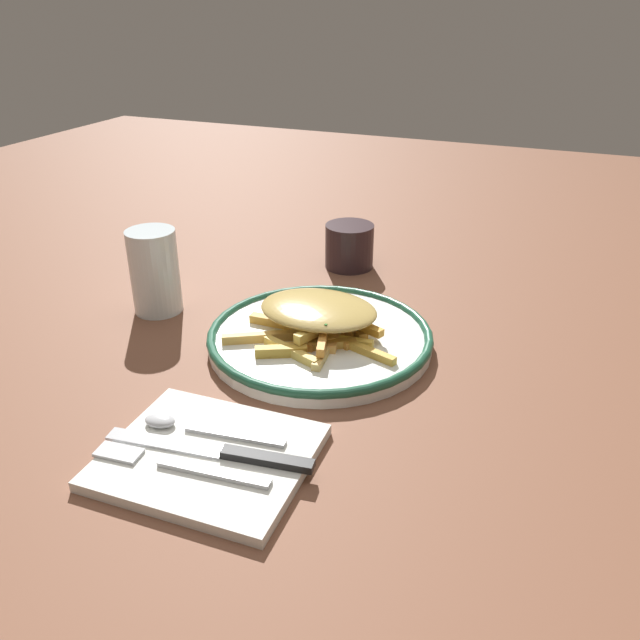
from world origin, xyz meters
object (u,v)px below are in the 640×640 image
Objects in this scene: napkin at (208,457)px; spoon at (190,426)px; coffee_mug at (350,246)px; fork at (180,465)px; plate at (320,337)px; knife at (226,453)px; fries_heap at (318,317)px; water_glass at (155,271)px.

spoon is at bearing 55.60° from napkin.
fork is at bearing -176.74° from coffee_mug.
fork is (-0.03, 0.01, 0.01)m from napkin.
plate is at bearing -168.00° from coffee_mug.
knife is at bearing -82.60° from napkin.
fries_heap reaches higher than napkin.
napkin is (-0.25, 0.01, -0.01)m from plate.
plate is at bearing -5.15° from fork.
fries_heap is 1.83× the size of water_glass.
coffee_mug is (0.52, 0.04, 0.03)m from napkin.
water_glass is at bearing 142.81° from coffee_mug.
spoon is at bearing 68.27° from knife.
coffee_mug is at bearing 4.78° from napkin.
coffee_mug is at bearing 12.00° from plate.
knife is 1.38× the size of spoon.
napkin is at bearing -175.22° from coffee_mug.
coffee_mug is (0.51, 0.06, 0.02)m from knife.
napkin is (-0.25, 0.01, -0.03)m from fries_heap.
spoon is at bearing 168.15° from plate.
napkin is at bearing -137.63° from water_glass.
plate is 0.03m from fries_heap.
fries_heap is at bearing -168.65° from coffee_mug.
spoon is (0.02, 0.05, 0.00)m from knife.
knife reaches higher than fork.
spoon is 0.49m from coffee_mug.
fries_heap is at bearing -4.38° from fork.
plate is at bearing -92.05° from water_glass.
water_glass reaches higher than coffee_mug.
fries_heap reaches higher than spoon.
spoon is 1.49× the size of coffee_mug.
fork is at bearing 174.85° from plate.
spoon is 1.29× the size of water_glass.
fork is at bearing 135.61° from knife.
fork is at bearing -142.10° from water_glass.
plate is at bearing -123.99° from fries_heap.
napkin is 0.91× the size of knife.
water_glass is at bearing 40.60° from spoon.
plate is 1.87× the size of spoon.
coffee_mug is (0.55, 0.03, 0.02)m from fork.
coffee_mug is at bearing 11.35° from fries_heap.
knife is 2.05× the size of coffee_mug.
water_glass is at bearing 37.90° from fork.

